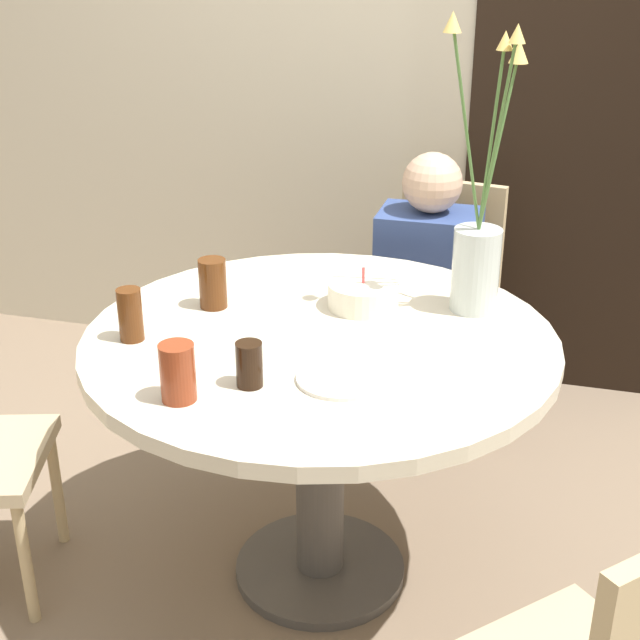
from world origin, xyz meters
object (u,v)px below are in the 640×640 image
(chair_far_back, at_px, (440,293))
(flower_vase, at_px, (478,248))
(drink_glass_1, at_px, (130,315))
(drink_glass_3, at_px, (249,364))
(drink_glass_0, at_px, (213,283))
(side_plate, at_px, (341,378))
(drink_glass_2, at_px, (178,372))
(person_guest, at_px, (426,310))
(birthday_cake, at_px, (363,295))

(chair_far_back, height_order, flower_vase, flower_vase)
(drink_glass_1, distance_m, drink_glass_3, 0.40)
(drink_glass_0, bearing_deg, chair_far_back, 61.35)
(side_plate, bearing_deg, drink_glass_2, -150.54)
(drink_glass_2, bearing_deg, drink_glass_0, 103.24)
(drink_glass_1, bearing_deg, flower_vase, 27.41)
(drink_glass_2, distance_m, person_guest, 1.36)
(drink_glass_3, bearing_deg, drink_glass_0, 121.61)
(drink_glass_3, bearing_deg, drink_glass_2, -141.40)
(side_plate, bearing_deg, drink_glass_1, 172.75)
(chair_far_back, xyz_separation_m, drink_glass_3, (-0.25, -1.32, 0.33))
(drink_glass_0, bearing_deg, drink_glass_1, -115.77)
(flower_vase, height_order, drink_glass_2, flower_vase)
(flower_vase, relative_size, drink_glass_2, 5.80)
(birthday_cake, height_order, drink_glass_1, drink_glass_1)
(side_plate, relative_size, drink_glass_1, 1.54)
(drink_glass_2, xyz_separation_m, drink_glass_3, (0.13, 0.10, -0.01))
(drink_glass_1, xyz_separation_m, drink_glass_2, (0.24, -0.25, -0.00))
(drink_glass_1, distance_m, person_guest, 1.22)
(birthday_cake, xyz_separation_m, side_plate, (0.05, -0.43, -0.03))
(drink_glass_3, distance_m, person_guest, 1.23)
(drink_glass_1, bearing_deg, birthday_cake, 34.83)
(side_plate, distance_m, drink_glass_2, 0.38)
(drink_glass_1, bearing_deg, person_guest, 59.49)
(flower_vase, xyz_separation_m, drink_glass_3, (-0.44, -0.57, -0.12))
(birthday_cake, distance_m, drink_glass_2, 0.67)
(flower_vase, bearing_deg, drink_glass_1, -152.59)
(birthday_cake, xyz_separation_m, person_guest, (0.08, 0.65, -0.31))
(birthday_cake, height_order, drink_glass_0, drink_glass_0)
(side_plate, bearing_deg, birthday_cake, 96.32)
(person_guest, bearing_deg, side_plate, -91.77)
(chair_far_back, relative_size, side_plate, 4.22)
(side_plate, distance_m, person_guest, 1.12)
(drink_glass_0, distance_m, drink_glass_1, 0.28)
(chair_far_back, relative_size, drink_glass_3, 8.30)
(flower_vase, bearing_deg, birthday_cake, -168.22)
(drink_glass_0, bearing_deg, side_plate, -36.11)
(drink_glass_2, xyz_separation_m, person_guest, (0.36, 1.27, -0.34))
(person_guest, bearing_deg, drink_glass_1, -120.51)
(birthday_cake, xyz_separation_m, drink_glass_1, (-0.52, -0.36, 0.03))
(birthday_cake, relative_size, drink_glass_0, 1.41)
(birthday_cake, relative_size, side_plate, 0.92)
(birthday_cake, bearing_deg, drink_glass_0, -164.71)
(drink_glass_0, bearing_deg, flower_vase, 13.80)
(chair_far_back, relative_size, birthday_cake, 4.58)
(birthday_cake, height_order, side_plate, birthday_cake)
(drink_glass_1, bearing_deg, chair_far_back, 61.95)
(side_plate, distance_m, drink_glass_1, 0.57)
(chair_far_back, bearing_deg, drink_glass_0, -108.93)
(drink_glass_1, bearing_deg, drink_glass_0, 64.23)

